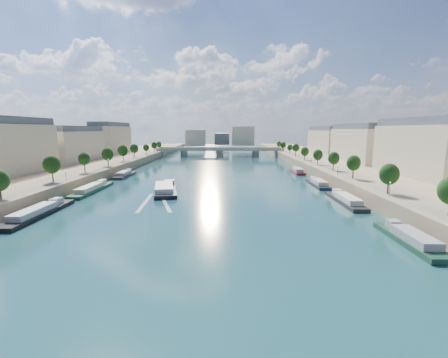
{
  "coord_description": "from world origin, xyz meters",
  "views": [
    {
      "loc": [
        6.97,
        -37.82,
        23.79
      ],
      "look_at": [
        5.62,
        75.11,
        5.0
      ],
      "focal_mm": 24.0,
      "sensor_mm": 36.0,
      "label": 1
    }
  ],
  "objects": [
    {
      "name": "ground",
      "position": [
        0.0,
        100.0,
        0.0
      ],
      "size": [
        700.0,
        700.0,
        0.0
      ],
      "primitive_type": "plane",
      "color": "#0D2D3C",
      "rests_on": "ground"
    },
    {
      "name": "quay_left",
      "position": [
        -72.0,
        100.0,
        2.5
      ],
      "size": [
        44.0,
        520.0,
        5.0
      ],
      "primitive_type": "cube",
      "color": "#9E8460",
      "rests_on": "ground"
    },
    {
      "name": "quay_right",
      "position": [
        72.0,
        100.0,
        2.5
      ],
      "size": [
        44.0,
        520.0,
        5.0
      ],
      "primitive_type": "cube",
      "color": "#9E8460",
      "rests_on": "ground"
    },
    {
      "name": "pave_left",
      "position": [
        -57.0,
        100.0,
        5.05
      ],
      "size": [
        14.0,
        520.0,
        0.1
      ],
      "primitive_type": "cube",
      "color": "gray",
      "rests_on": "quay_left"
    },
    {
      "name": "pave_right",
      "position": [
        57.0,
        100.0,
        5.05
      ],
      "size": [
        14.0,
        520.0,
        0.1
      ],
      "primitive_type": "cube",
      "color": "gray",
      "rests_on": "quay_right"
    },
    {
      "name": "trees_left",
      "position": [
        -55.0,
        102.0,
        10.48
      ],
      "size": [
        4.8,
        268.8,
        8.26
      ],
      "color": "#382B1E",
      "rests_on": "ground"
    },
    {
      "name": "trees_right",
      "position": [
        55.0,
        110.0,
        10.48
      ],
      "size": [
        4.8,
        268.8,
        8.26
      ],
      "color": "#382B1E",
      "rests_on": "ground"
    },
    {
      "name": "lamps_left",
      "position": [
        -52.5,
        90.0,
        7.78
      ],
      "size": [
        0.36,
        200.36,
        4.28
      ],
      "color": "black",
      "rests_on": "ground"
    },
    {
      "name": "lamps_right",
      "position": [
        52.5,
        105.0,
        7.78
      ],
      "size": [
        0.36,
        200.36,
        4.28
      ],
      "color": "black",
      "rests_on": "ground"
    },
    {
      "name": "buildings_left",
      "position": [
        -85.0,
        112.0,
        16.45
      ],
      "size": [
        16.0,
        226.0,
        23.2
      ],
      "color": "beige",
      "rests_on": "ground"
    },
    {
      "name": "buildings_right",
      "position": [
        85.0,
        112.0,
        16.45
      ],
      "size": [
        16.0,
        226.0,
        23.2
      ],
      "color": "beige",
      "rests_on": "ground"
    },
    {
      "name": "skyline",
      "position": [
        3.19,
        319.52,
        14.66
      ],
      "size": [
        79.0,
        42.0,
        22.0
      ],
      "color": "beige",
      "rests_on": "ground"
    },
    {
      "name": "bridge",
      "position": [
        0.0,
        228.98,
        5.08
      ],
      "size": [
        112.0,
        12.0,
        8.15
      ],
      "color": "#C1B79E",
      "rests_on": "ground"
    },
    {
      "name": "tour_barge",
      "position": [
        -17.02,
        74.72,
        1.04
      ],
      "size": [
        13.36,
        28.67,
        3.77
      ],
      "rotation": [
        0.0,
        0.0,
        0.21
      ],
      "color": "black",
      "rests_on": "ground"
    },
    {
      "name": "wake",
      "position": [
        -17.02,
        58.11,
        0.02
      ],
      "size": [
        12.82,
        26.01,
        0.04
      ],
      "color": "silver",
      "rests_on": "ground"
    },
    {
      "name": "moored_barges_left",
      "position": [
        -45.5,
        59.68,
        0.84
      ],
      "size": [
        5.0,
        124.99,
        3.6
      ],
      "color": "maroon",
      "rests_on": "ground"
    },
    {
      "name": "moored_barges_right",
      "position": [
        45.5,
        53.61,
        0.84
      ],
      "size": [
        5.0,
        156.61,
        3.6
      ],
      "color": "black",
      "rests_on": "ground"
    }
  ]
}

